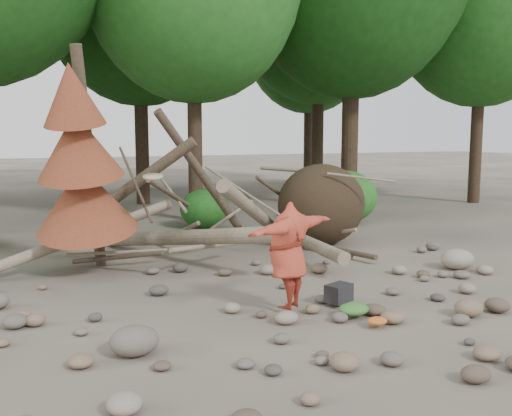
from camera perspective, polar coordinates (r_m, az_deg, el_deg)
name	(u,v)px	position (r m, az deg, el deg)	size (l,w,h in m)	color
ground	(317,305)	(9.21, 6.14, -9.66)	(120.00, 120.00, 0.00)	#514C44
deadfall_pile	(302,208)	(13.60, 4.58, 0.03)	(8.55, 5.24, 3.30)	#332619
dead_conifer	(81,166)	(11.07, -17.12, 4.06)	(2.06, 2.16, 4.35)	#4C3F30
bush_mid	(204,209)	(16.41, -5.18, -0.08)	(1.40, 1.40, 1.12)	#205E1B
bush_right	(344,197)	(17.50, 8.81, 1.13)	(2.00, 2.00, 1.60)	#296F22
frisbee_thrower	(288,255)	(8.60, 3.25, -4.72)	(3.28, 1.38, 2.13)	#AA3826
backpack	(339,297)	(9.22, 8.27, -8.76)	(0.42, 0.28, 0.28)	black
cloth_green	(354,312)	(8.66, 9.75, -10.25)	(0.47, 0.39, 0.17)	#35712D
cloth_orange	(377,324)	(8.31, 12.03, -11.31)	(0.30, 0.24, 0.11)	#BE5920
boulder_front_left	(134,341)	(7.33, -12.08, -12.84)	(0.61, 0.55, 0.37)	#635D52
boulder_front_right	(468,308)	(9.16, 20.48, -9.35)	(0.44, 0.39, 0.26)	#79624C
boulder_mid_right	(457,259)	(12.18, 19.48, -4.83)	(0.68, 0.61, 0.41)	gray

